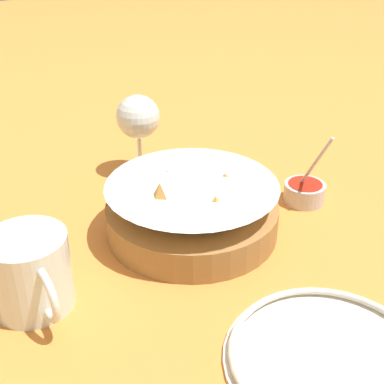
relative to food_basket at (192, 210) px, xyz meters
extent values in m
plane|color=orange|center=(-0.04, 0.02, -0.04)|extent=(4.00, 4.00, 0.00)
cylinder|color=olive|center=(0.00, 0.00, -0.01)|extent=(0.25, 0.25, 0.05)
cone|color=white|center=(0.00, 0.00, 0.00)|extent=(0.24, 0.24, 0.07)
cylinder|color=#3D842D|center=(0.00, 0.00, -0.01)|extent=(0.18, 0.18, 0.01)
pyramid|color=#CC8E42|center=(0.05, 0.00, 0.02)|extent=(0.05, 0.06, 0.05)
pyramid|color=#CC8E42|center=(0.01, 0.05, 0.02)|extent=(0.10, 0.09, 0.05)
pyramid|color=#CC8E42|center=(-0.05, -0.01, 0.02)|extent=(0.06, 0.08, 0.05)
pyramid|color=#CC8E42|center=(0.00, -0.05, 0.03)|extent=(0.07, 0.06, 0.07)
cylinder|color=#B7B7BC|center=(0.03, 0.20, -0.02)|extent=(0.06, 0.06, 0.03)
cylinder|color=red|center=(0.03, 0.20, -0.01)|extent=(0.05, 0.05, 0.02)
cylinder|color=#B7B7BC|center=(0.04, 0.20, 0.03)|extent=(0.06, 0.01, 0.12)
cylinder|color=silver|center=(-0.21, 0.03, -0.03)|extent=(0.08, 0.08, 0.00)
cylinder|color=silver|center=(-0.21, 0.03, 0.00)|extent=(0.01, 0.01, 0.07)
sphere|color=silver|center=(-0.21, 0.03, 0.07)|extent=(0.07, 0.07, 0.07)
sphere|color=#DBD17A|center=(-0.21, 0.03, 0.06)|extent=(0.05, 0.05, 0.05)
cylinder|color=silver|center=(0.02, -0.24, 0.01)|extent=(0.10, 0.10, 0.09)
cylinder|color=gold|center=(0.02, -0.24, 0.00)|extent=(0.08, 0.08, 0.07)
torus|color=silver|center=(0.08, -0.24, 0.01)|extent=(0.07, 0.01, 0.07)
cylinder|color=silver|center=(0.29, -0.02, -0.03)|extent=(0.22, 0.22, 0.01)
torus|color=silver|center=(0.29, -0.02, -0.02)|extent=(0.21, 0.21, 0.01)
camera|label=1|loc=(0.54, -0.36, 0.40)|focal=50.00mm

